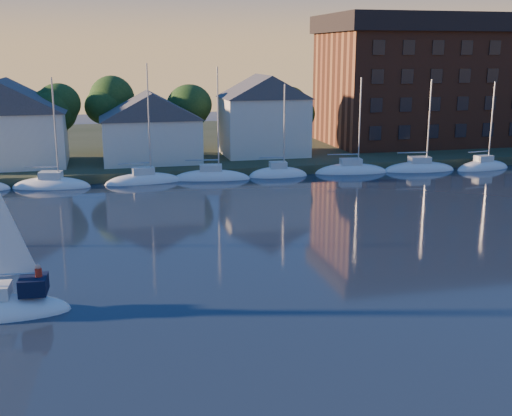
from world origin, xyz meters
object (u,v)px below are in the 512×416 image
object	(u,v)px
clubhouse_west	(4,122)
clubhouse_centre	(151,126)
clubhouse_east	(264,114)
condo_block	(433,79)

from	to	relation	value
clubhouse_west	clubhouse_centre	world-z (taller)	clubhouse_west
clubhouse_west	clubhouse_centre	distance (m)	16.05
clubhouse_centre	clubhouse_east	world-z (taller)	clubhouse_east
clubhouse_centre	condo_block	size ratio (longest dim) A/B	0.37
clubhouse_centre	clubhouse_east	bearing A→B (deg)	8.13
clubhouse_west	clubhouse_centre	xyz separation A→B (m)	(16.00, -1.00, -0.80)
clubhouse_east	clubhouse_centre	bearing A→B (deg)	-171.87
clubhouse_centre	clubhouse_east	size ratio (longest dim) A/B	1.10
clubhouse_east	condo_block	size ratio (longest dim) A/B	0.34
clubhouse_west	clubhouse_east	xyz separation A→B (m)	(30.00, 1.00, 0.07)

